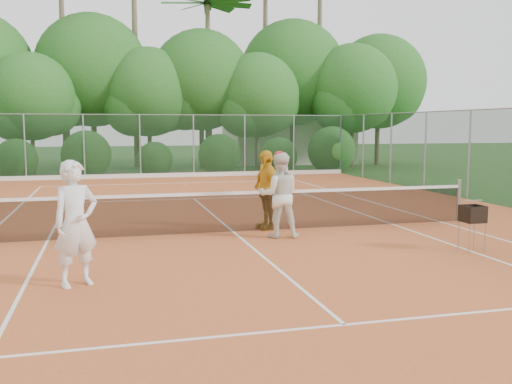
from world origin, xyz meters
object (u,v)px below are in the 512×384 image
player_yellow (266,190)px  ball_hopper (473,215)px  player_white (76,224)px  player_center_grp (279,195)px

player_yellow → ball_hopper: player_yellow is taller
player_white → player_yellow: size_ratio=1.03×
player_center_grp → player_yellow: size_ratio=1.01×
player_yellow → ball_hopper: 4.70m
player_white → player_center_grp: size_ratio=1.02×
player_white → ball_hopper: (7.48, 0.66, -0.26)m
player_yellow → player_white: bearing=-57.1°
player_center_grp → player_yellow: player_center_grp is taller
player_white → ball_hopper: size_ratio=2.16×
player_white → player_yellow: 5.75m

